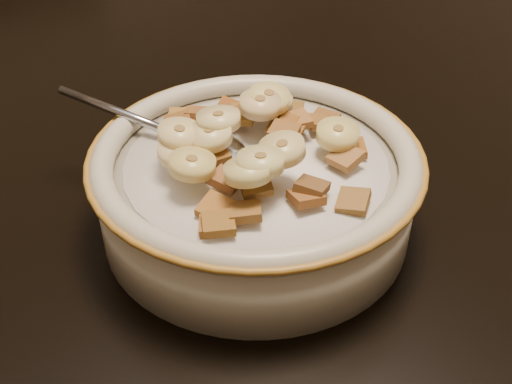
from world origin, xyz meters
TOP-DOWN VIEW (x-y plane):
  - table at (0.00, 0.00)m, footprint 1.41×0.91m
  - chair at (-0.07, 0.56)m, footprint 0.47×0.47m
  - cereal_bowl at (-0.13, -0.18)m, footprint 0.23×0.23m
  - milk at (-0.13, -0.18)m, footprint 0.19×0.19m
  - spoon at (-0.15, -0.15)m, footprint 0.06×0.07m
  - cereal_square_0 at (-0.11, -0.11)m, footprint 0.03×0.03m
  - cereal_square_1 at (-0.13, -0.24)m, footprint 0.02×0.02m
  - cereal_square_2 at (-0.13, -0.10)m, footprint 0.03×0.03m
  - cereal_square_3 at (-0.07, -0.21)m, footprint 0.03×0.03m
  - cereal_square_4 at (-0.15, -0.20)m, footprint 0.03×0.03m
  - cereal_square_5 at (-0.18, -0.21)m, footprint 0.03×0.03m
  - cereal_square_6 at (-0.16, -0.15)m, footprint 0.03×0.03m
  - cereal_square_7 at (-0.08, -0.22)m, footprint 0.02×0.02m
  - cereal_square_8 at (-0.06, -0.17)m, footprint 0.03×0.03m
  - cereal_square_9 at (-0.17, -0.23)m, footprint 0.03×0.03m
  - cereal_square_10 at (-0.16, -0.17)m, footprint 0.02×0.02m
  - cereal_square_11 at (-0.11, -0.13)m, footprint 0.03×0.03m
  - cereal_square_12 at (-0.17, -0.16)m, footprint 0.02×0.02m
  - cereal_square_13 at (-0.06, -0.17)m, footprint 0.03×0.03m
  - cereal_square_14 at (-0.10, -0.16)m, footprint 0.03×0.03m
  - cereal_square_15 at (-0.15, -0.10)m, footprint 0.03×0.03m
  - cereal_square_16 at (-0.07, -0.14)m, footprint 0.03×0.03m
  - cereal_square_17 at (-0.14, -0.20)m, footprint 0.03×0.03m
  - cereal_square_18 at (-0.17, -0.20)m, footprint 0.03×0.03m
  - cereal_square_19 at (-0.09, -0.17)m, footprint 0.03×0.03m
  - cereal_square_20 at (-0.19, -0.22)m, footprint 0.03×0.03m
  - cereal_square_21 at (-0.11, -0.18)m, footprint 0.03×0.03m
  - cereal_square_22 at (-0.15, -0.11)m, footprint 0.03×0.03m
  - cereal_square_23 at (-0.15, -0.21)m, footprint 0.03×0.03m
  - cereal_square_24 at (-0.12, -0.23)m, footprint 0.03×0.03m
  - cereal_square_25 at (-0.09, -0.13)m, footprint 0.02×0.02m
  - cereal_square_26 at (-0.15, -0.11)m, footprint 0.03×0.03m
  - cereal_square_27 at (-0.08, -0.17)m, footprint 0.02×0.02m
  - cereal_square_28 at (-0.19, -0.23)m, footprint 0.03×0.03m
  - cereal_square_29 at (-0.12, -0.12)m, footprint 0.03×0.03m
  - cereal_square_30 at (-0.10, -0.25)m, footprint 0.03×0.03m
  - cereal_square_31 at (-0.07, -0.13)m, footprint 0.03×0.03m
  - banana_slice_0 at (-0.09, -0.14)m, footprint 0.04×0.04m
  - banana_slice_1 at (-0.13, -0.21)m, footprint 0.04×0.04m
  - banana_slice_2 at (-0.10, -0.15)m, footprint 0.04×0.04m
  - banana_slice_3 at (-0.18, -0.16)m, footprint 0.04×0.04m
  - banana_slice_4 at (-0.18, -0.18)m, footprint 0.04×0.04m
  - banana_slice_5 at (-0.17, -0.15)m, footprint 0.04×0.04m
  - banana_slice_6 at (-0.07, -0.20)m, footprint 0.04×0.04m
  - banana_slice_7 at (-0.15, -0.15)m, footprint 0.04×0.04m
  - banana_slice_8 at (-0.16, -0.21)m, footprint 0.04×0.04m
  - banana_slice_9 at (-0.16, -0.16)m, footprint 0.04×0.04m
  - banana_slice_10 at (-0.11, -0.15)m, footprint 0.04×0.04m
  - banana_slice_11 at (-0.15, -0.21)m, footprint 0.04×0.04m

SIDE VIEW (x-z plane):
  - chair at x=-0.07m, z-range 0.00..0.89m
  - table at x=0.00m, z-range 0.71..0.75m
  - cereal_bowl at x=-0.13m, z-range 0.75..0.81m
  - milk at x=-0.13m, z-range 0.80..0.81m
  - spoon at x=-0.15m, z-range 0.80..0.82m
  - cereal_square_22 at x=-0.15m, z-range 0.81..0.81m
  - cereal_square_31 at x=-0.07m, z-range 0.80..0.82m
  - cereal_square_15 at x=-0.15m, z-range 0.81..0.81m
  - cereal_square_20 at x=-0.19m, z-range 0.81..0.82m
  - cereal_square_5 at x=-0.18m, z-range 0.80..0.82m
  - cereal_square_30 at x=-0.10m, z-range 0.80..0.82m
  - cereal_square_16 at x=-0.07m, z-range 0.81..0.82m
  - cereal_square_3 at x=-0.07m, z-range 0.81..0.82m
  - cereal_square_0 at x=-0.11m, z-range 0.81..0.82m
  - cereal_square_8 at x=-0.06m, z-range 0.81..0.82m
  - cereal_square_28 at x=-0.19m, z-range 0.81..0.82m
  - cereal_square_1 at x=-0.13m, z-range 0.81..0.82m
  - cereal_square_9 at x=-0.17m, z-range 0.81..0.82m
  - cereal_square_26 at x=-0.15m, z-range 0.81..0.82m
  - cereal_square_2 at x=-0.13m, z-range 0.81..0.82m
  - cereal_square_13 at x=-0.06m, z-range 0.81..0.82m
  - cereal_square_7 at x=-0.08m, z-range 0.81..0.82m
  - cereal_square_24 at x=-0.12m, z-range 0.81..0.82m
  - cereal_square_25 at x=-0.09m, z-range 0.81..0.82m
  - cereal_square_23 at x=-0.15m, z-range 0.81..0.82m
  - cereal_square_18 at x=-0.17m, z-range 0.81..0.82m
  - cereal_square_29 at x=-0.12m, z-range 0.81..0.82m
  - cereal_square_11 at x=-0.11m, z-range 0.81..0.82m
  - cereal_square_6 at x=-0.16m, z-range 0.82..0.82m
  - cereal_square_14 at x=-0.10m, z-range 0.81..0.82m
  - cereal_square_12 at x=-0.17m, z-range 0.82..0.82m
  - cereal_square_19 at x=-0.09m, z-range 0.82..0.83m
  - cereal_square_4 at x=-0.15m, z-range 0.82..0.83m
  - cereal_square_27 at x=-0.08m, z-range 0.82..0.82m
  - cereal_square_10 at x=-0.16m, z-range 0.82..0.83m
  - banana_slice_6 at x=-0.07m, z-range 0.82..0.83m
  - cereal_square_21 at x=-0.11m, z-range 0.82..0.83m
  - cereal_square_17 at x=-0.14m, z-range 0.82..0.83m
  - banana_slice_0 at x=-0.09m, z-range 0.82..0.83m
  - banana_slice_3 at x=-0.18m, z-range 0.82..0.83m
  - banana_slice_4 at x=-0.18m, z-range 0.82..0.84m
  - banana_slice_9 at x=-0.16m, z-range 0.82..0.84m
  - banana_slice_5 at x=-0.17m, z-range 0.83..0.84m
  - banana_slice_8 at x=-0.16m, z-range 0.83..0.84m
  - banana_slice_10 at x=-0.11m, z-range 0.83..0.84m
  - banana_slice_2 at x=-0.10m, z-range 0.83..0.84m
  - banana_slice_1 at x=-0.13m, z-range 0.83..0.84m
  - banana_slice_11 at x=-0.15m, z-range 0.83..0.84m
  - banana_slice_7 at x=-0.15m, z-range 0.83..0.84m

